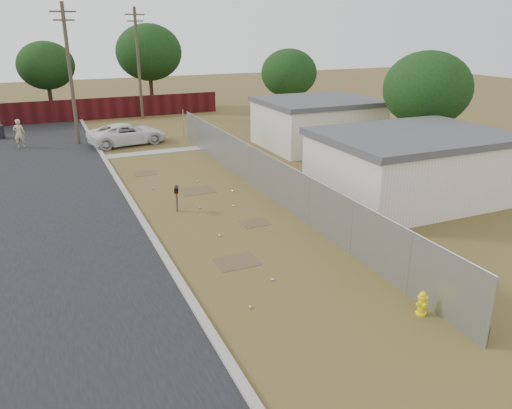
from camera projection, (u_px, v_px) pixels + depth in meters
name	position (u px, v px, depth m)	size (l,w,h in m)	color
ground	(211.00, 211.00, 21.64)	(120.00, 120.00, 0.00)	brown
street	(38.00, 180.00, 26.00)	(15.10, 60.00, 0.12)	black
chainlink_fence	(267.00, 179.00, 23.44)	(0.10, 27.06, 2.02)	#999CA2
privacy_fence	(41.00, 112.00, 40.57)	(30.00, 0.12, 1.80)	#400D10
utility_poles	(70.00, 67.00, 36.44)	(12.60, 8.24, 9.00)	#473D2F
houses	(359.00, 141.00, 27.49)	(9.30, 17.24, 3.10)	silver
horizon_trees	(125.00, 64.00, 40.66)	(33.32, 31.94, 7.78)	#362618
fire_hydrant	(422.00, 303.00, 13.84)	(0.34, 0.35, 0.74)	yellow
mailbox	(176.00, 192.00, 21.35)	(0.29, 0.49, 1.13)	brown
pickup_truck	(127.00, 134.00, 33.49)	(2.37, 5.15, 1.43)	white
pedestrian	(19.00, 133.00, 32.51)	(0.69, 0.45, 1.89)	tan
scattered_litter	(215.00, 216.00, 20.95)	(3.57, 12.40, 0.07)	beige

